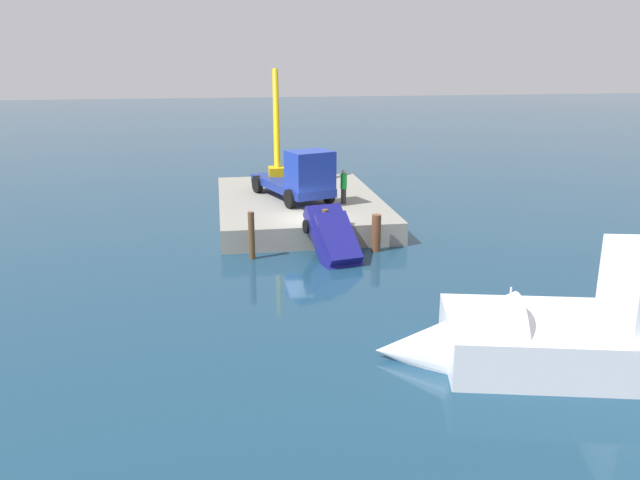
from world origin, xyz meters
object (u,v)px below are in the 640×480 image
(crane_truck, at_px, (298,175))
(dock_worker, at_px, (344,186))
(salvaged_car, at_px, (337,247))
(moored_yacht, at_px, (587,349))

(crane_truck, xyz_separation_m, dock_worker, (1.07, 2.31, -0.50))
(salvaged_car, bearing_deg, crane_truck, -173.66)
(crane_truck, relative_size, salvaged_car, 1.93)
(crane_truck, bearing_deg, salvaged_car, 6.34)
(crane_truck, distance_m, salvaged_car, 7.57)
(crane_truck, height_order, dock_worker, crane_truck)
(crane_truck, xyz_separation_m, salvaged_car, (7.27, 0.81, -1.95))
(crane_truck, height_order, moored_yacht, crane_truck)
(dock_worker, distance_m, moored_yacht, 17.89)
(crane_truck, bearing_deg, moored_yacht, 19.17)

